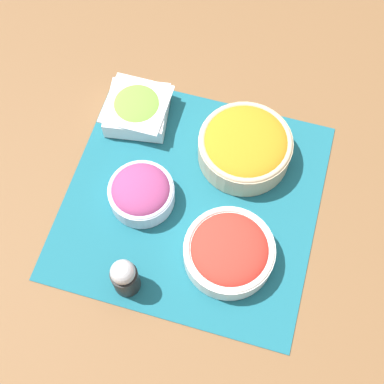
% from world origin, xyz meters
% --- Properties ---
extents(ground_plane, '(3.00, 3.00, 0.00)m').
position_xyz_m(ground_plane, '(0.00, 0.00, 0.00)').
color(ground_plane, brown).
extents(placemat, '(0.44, 0.43, 0.00)m').
position_xyz_m(placemat, '(0.00, 0.00, 0.00)').
color(placemat, '#195B6B').
rests_on(placemat, ground_plane).
extents(onion_bowl, '(0.12, 0.12, 0.06)m').
position_xyz_m(onion_bowl, '(-0.08, -0.02, 0.03)').
color(onion_bowl, silver).
rests_on(onion_bowl, placemat).
extents(tomato_bowl, '(0.15, 0.15, 0.06)m').
position_xyz_m(tomato_bowl, '(0.09, -0.09, 0.03)').
color(tomato_bowl, white).
rests_on(tomato_bowl, placemat).
extents(carrot_bowl, '(0.17, 0.17, 0.07)m').
position_xyz_m(carrot_bowl, '(0.07, 0.11, 0.04)').
color(carrot_bowl, '#C6B28E').
rests_on(carrot_bowl, placemat).
extents(lettuce_bowl, '(0.13, 0.13, 0.05)m').
position_xyz_m(lettuce_bowl, '(-0.15, 0.14, 0.03)').
color(lettuce_bowl, white).
rests_on(lettuce_bowl, placemat).
extents(pepper_shaker, '(0.04, 0.04, 0.09)m').
position_xyz_m(pepper_shaker, '(-0.06, -0.18, 0.05)').
color(pepper_shaker, black).
rests_on(pepper_shaker, placemat).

